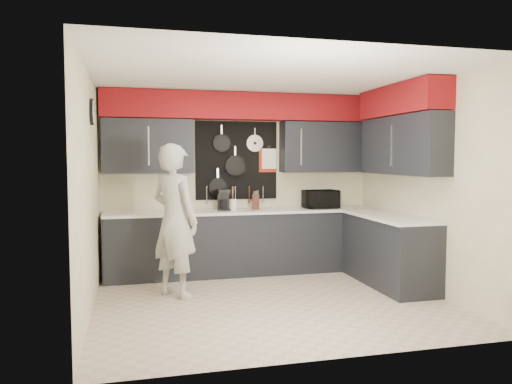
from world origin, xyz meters
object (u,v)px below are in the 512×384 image
object	(u,v)px
microwave	(321,199)
knife_block	(256,202)
coffee_maker	(224,199)
person	(175,220)
utensil_crock	(233,204)

from	to	relation	value
microwave	knife_block	bearing A→B (deg)	172.93
microwave	coffee_maker	size ratio (longest dim) A/B	1.60
person	knife_block	bearing A→B (deg)	-92.10
utensil_crock	person	world-z (taller)	person
coffee_maker	person	world-z (taller)	person
microwave	knife_block	xyz separation A→B (m)	(-0.97, 0.06, -0.03)
coffee_maker	utensil_crock	bearing A→B (deg)	28.18
utensil_crock	person	size ratio (longest dim) A/B	0.08
microwave	utensil_crock	size ratio (longest dim) A/B	3.18
knife_block	coffee_maker	xyz separation A→B (m)	(-0.47, -0.01, 0.05)
microwave	knife_block	world-z (taller)	microwave
microwave	utensil_crock	bearing A→B (deg)	171.67
utensil_crock	coffee_maker	xyz separation A→B (m)	(-0.14, -0.06, 0.08)
microwave	person	xyz separation A→B (m)	(-2.22, -0.91, -0.14)
microwave	coffee_maker	xyz separation A→B (m)	(-1.44, 0.04, 0.02)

